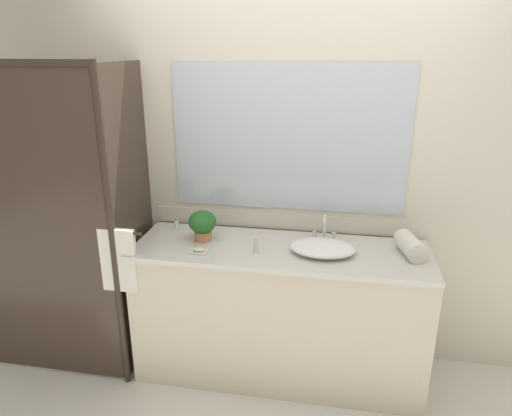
% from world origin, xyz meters
% --- Properties ---
extents(ground_plane, '(8.00, 8.00, 0.00)m').
position_xyz_m(ground_plane, '(0.00, 0.00, 0.00)').
color(ground_plane, silver).
extents(wall_back_with_mirror, '(4.40, 0.06, 2.60)m').
position_xyz_m(wall_back_with_mirror, '(0.00, 0.34, 1.30)').
color(wall_back_with_mirror, beige).
rests_on(wall_back_with_mirror, ground_plane).
extents(vanity_cabinet, '(1.80, 0.58, 0.90)m').
position_xyz_m(vanity_cabinet, '(0.00, 0.01, 0.45)').
color(vanity_cabinet, beige).
rests_on(vanity_cabinet, ground_plane).
extents(shower_enclosure, '(1.20, 0.59, 2.00)m').
position_xyz_m(shower_enclosure, '(-1.27, -0.19, 1.02)').
color(shower_enclosure, '#2D2319').
rests_on(shower_enclosure, ground_plane).
extents(sink_basin, '(0.39, 0.28, 0.07)m').
position_xyz_m(sink_basin, '(0.26, -0.02, 0.93)').
color(sink_basin, white).
rests_on(sink_basin, vanity_cabinet).
extents(faucet, '(0.17, 0.14, 0.18)m').
position_xyz_m(faucet, '(0.26, 0.16, 0.96)').
color(faucet, silver).
rests_on(faucet, vanity_cabinet).
extents(potted_plant, '(0.18, 0.18, 0.20)m').
position_xyz_m(potted_plant, '(-0.50, 0.04, 1.01)').
color(potted_plant, '#B77A51').
rests_on(potted_plant, vanity_cabinet).
extents(soap_dish, '(0.10, 0.07, 0.04)m').
position_xyz_m(soap_dish, '(-0.47, -0.16, 0.91)').
color(soap_dish, silver).
rests_on(soap_dish, vanity_cabinet).
extents(amenity_bottle_conditioner, '(0.03, 0.03, 0.09)m').
position_xyz_m(amenity_bottle_conditioner, '(-0.14, -0.09, 0.94)').
color(amenity_bottle_conditioner, silver).
rests_on(amenity_bottle_conditioner, vanity_cabinet).
extents(amenity_bottle_body_wash, '(0.02, 0.02, 0.08)m').
position_xyz_m(amenity_bottle_body_wash, '(-0.52, 0.18, 0.94)').
color(amenity_bottle_body_wash, white).
rests_on(amenity_bottle_body_wash, vanity_cabinet).
extents(amenity_bottle_lotion, '(0.03, 0.03, 0.08)m').
position_xyz_m(amenity_bottle_lotion, '(-0.73, 0.19, 0.94)').
color(amenity_bottle_lotion, silver).
rests_on(amenity_bottle_lotion, vanity_cabinet).
extents(rolled_towel_near_edge, '(0.17, 0.27, 0.12)m').
position_xyz_m(rolled_towel_near_edge, '(0.76, 0.04, 0.96)').
color(rolled_towel_near_edge, silver).
rests_on(rolled_towel_near_edge, vanity_cabinet).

